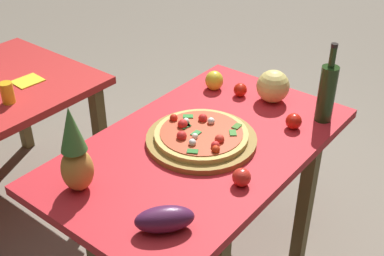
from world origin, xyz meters
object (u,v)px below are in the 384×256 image
bell_pepper (214,81)px  tomato_beside_pepper (294,121)px  tomato_near_board (240,90)px  display_table (201,161)px  melon (273,86)px  drinking_glass_juice (7,93)px  napkin_folded (28,81)px  pizza_board (201,139)px  wine_bottle (327,92)px  tomato_by_bottle (242,177)px  eggplant (165,219)px  pineapple_left (75,154)px  pizza (201,134)px

bell_pepper → tomato_beside_pepper: (-0.08, -0.49, -0.01)m
tomato_near_board → display_table: bearing=-167.0°
melon → drinking_glass_juice: 1.26m
tomato_near_board → drinking_glass_juice: (-0.74, 0.83, 0.02)m
tomato_near_board → napkin_folded: 1.09m
pizza_board → wine_bottle: wine_bottle is taller
tomato_by_bottle → tomato_near_board: 0.69m
tomato_near_board → drinking_glass_juice: 1.11m
pizza_board → bell_pepper: (0.42, 0.24, 0.03)m
pizza_board → drinking_glass_juice: bearing=108.0°
display_table → drinking_glass_juice: size_ratio=13.02×
pizza_board → napkin_folded: size_ratio=3.33×
wine_bottle → tomato_near_board: size_ratio=5.59×
eggplant → melon: bearing=9.9°
tomato_near_board → drinking_glass_juice: bearing=131.7°
pineapple_left → napkin_folded: size_ratio=2.47×
drinking_glass_juice → display_table: bearing=-72.7°
pizza → tomato_by_bottle: bearing=-114.5°
bell_pepper → pineapple_left: bearing=-175.4°
pineapple_left → tomato_by_bottle: size_ratio=4.89×
display_table → melon: 0.53m
tomato_by_bottle → wine_bottle: bearing=-2.7°
pizza_board → tomato_by_bottle: (-0.13, -0.29, 0.02)m
napkin_folded → drinking_glass_juice: bearing=-148.5°
pizza_board → eggplant: (-0.49, -0.22, 0.03)m
pizza → drinking_glass_juice: size_ratio=3.79×
wine_bottle → pizza_board: bearing=146.7°
drinking_glass_juice → napkin_folded: bearing=31.5°
melon → bell_pepper: (-0.07, 0.29, -0.03)m
pizza_board → napkin_folded: 1.05m
wine_bottle → tomato_by_bottle: 0.63m
melon → eggplant: size_ratio=0.78×
pizza → melon: 0.50m
eggplant → tomato_beside_pepper: bearing=-2.0°
wine_bottle → tomato_beside_pepper: (-0.15, 0.07, -0.10)m
pineapple_left → tomato_beside_pepper: (0.86, -0.41, -0.12)m
wine_bottle → eggplant: wine_bottle is taller
pizza → napkin_folded: pizza is taller
bell_pepper → drinking_glass_juice: bearing=136.5°
display_table → wine_bottle: size_ratio=3.69×
wine_bottle → bell_pepper: bearing=96.5°
wine_bottle → melon: 0.28m
wine_bottle → melon: (0.01, 0.27, -0.06)m
pizza → pizza_board: bearing=-31.8°
eggplant → display_table: bearing=24.2°
display_table → bell_pepper: 0.52m
melon → pizza_board: bearing=174.3°
eggplant → tomato_by_bottle: size_ratio=2.83×
eggplant → tomato_by_bottle: 0.36m
pizza_board → tomato_near_board: (0.44, 0.10, 0.02)m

